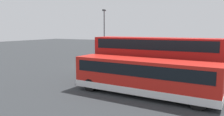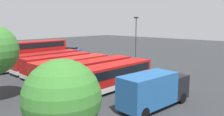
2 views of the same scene
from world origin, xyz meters
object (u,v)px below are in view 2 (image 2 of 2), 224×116
at_px(bus_single_deck_second, 94,71).
at_px(box_truck_blue, 154,89).
at_px(bus_single_deck_fifth, 47,61).
at_px(waste_bin_yellow, 116,61).
at_px(bus_single_deck_near_end, 115,75).
at_px(bus_single_deck_third, 72,68).
at_px(bus_single_deck_seventh, 22,57).
at_px(bus_single_deck_fourth, 58,64).
at_px(bus_double_decker_sixth, 32,54).
at_px(car_hatchback_silver, 72,50).
at_px(lamp_post_tall, 136,39).

bearing_deg(bus_single_deck_second, box_truck_blue, 169.32).
xyz_separation_m(bus_single_deck_fifth, waste_bin_yellow, (-4.05, -11.91, -1.15)).
bearing_deg(bus_single_deck_near_end, box_truck_blue, 162.88).
distance_m(bus_single_deck_third, bus_single_deck_seventh, 14.39).
relative_size(bus_single_deck_second, box_truck_blue, 1.48).
xyz_separation_m(bus_single_deck_fourth, box_truck_blue, (-17.16, 1.16, 0.09)).
distance_m(bus_single_deck_fourth, box_truck_blue, 17.20).
distance_m(bus_single_deck_near_end, bus_single_deck_fifth, 14.53).
height_order(bus_single_deck_near_end, bus_single_deck_third, same).
height_order(bus_single_deck_fourth, waste_bin_yellow, bus_single_deck_fourth).
bearing_deg(box_truck_blue, bus_double_decker_sixth, -2.31).
height_order(bus_single_deck_fourth, car_hatchback_silver, bus_single_deck_fourth).
distance_m(bus_single_deck_fifth, waste_bin_yellow, 12.63).
bearing_deg(bus_single_deck_seventh, bus_single_deck_second, -176.71).
distance_m(bus_single_deck_near_end, bus_single_deck_third, 7.05).
bearing_deg(bus_single_deck_fourth, bus_single_deck_fifth, -7.65).
relative_size(car_hatchback_silver, lamp_post_tall, 0.52).
xyz_separation_m(bus_single_deck_third, box_truck_blue, (-13.44, 0.91, 0.08)).
xyz_separation_m(bus_single_deck_fourth, bus_single_deck_seventh, (10.67, 0.30, 0.00)).
bearing_deg(lamp_post_tall, bus_single_deck_second, 100.85).
xyz_separation_m(box_truck_blue, lamp_post_tall, (12.20, -13.41, 3.26)).
bearing_deg(bus_single_deck_second, bus_single_deck_near_end, -178.23).
height_order(bus_single_deck_third, box_truck_blue, box_truck_blue).
bearing_deg(bus_single_deck_third, bus_single_deck_fifth, -5.84).
relative_size(bus_single_deck_fourth, waste_bin_yellow, 10.99).
distance_m(box_truck_blue, waste_bin_yellow, 21.77).
xyz_separation_m(bus_single_deck_seventh, lamp_post_tall, (-15.63, -12.55, 3.35)).
xyz_separation_m(bus_single_deck_fourth, bus_single_deck_fifth, (3.84, -0.52, 0.00)).
xyz_separation_m(bus_single_deck_seventh, waste_bin_yellow, (-10.88, -12.73, -1.15)).
bearing_deg(car_hatchback_silver, bus_single_deck_seventh, 114.85).
height_order(bus_single_deck_near_end, lamp_post_tall, lamp_post_tall).
bearing_deg(bus_double_decker_sixth, bus_single_deck_third, 179.63).
bearing_deg(lamp_post_tall, waste_bin_yellow, -2.23).
bearing_deg(bus_single_deck_fourth, waste_bin_yellow, -90.94).
relative_size(bus_single_deck_near_end, car_hatchback_silver, 2.37).
distance_m(bus_single_deck_fifth, bus_double_decker_sixth, 3.45).
distance_m(bus_single_deck_fourth, bus_double_decker_sixth, 7.17).
relative_size(bus_single_deck_near_end, bus_double_decker_sixth, 0.90).
xyz_separation_m(bus_single_deck_fifth, bus_double_decker_sixth, (3.28, 0.70, 0.83)).
relative_size(car_hatchback_silver, waste_bin_yellow, 4.72).
height_order(bus_single_deck_fourth, lamp_post_tall, lamp_post_tall).
distance_m(bus_single_deck_third, box_truck_blue, 13.47).
height_order(bus_double_decker_sixth, bus_single_deck_seventh, bus_double_decker_sixth).
xyz_separation_m(bus_single_deck_second, bus_single_deck_fifth, (11.01, 0.20, -0.00)).
bearing_deg(bus_single_deck_fifth, bus_single_deck_third, 174.16).
distance_m(box_truck_blue, lamp_post_tall, 18.42).
xyz_separation_m(box_truck_blue, car_hatchback_silver, (35.56, -17.55, -1.01)).
bearing_deg(bus_single_deck_third, waste_bin_yellow, -74.51).
distance_m(bus_single_deck_near_end, bus_single_deck_second, 3.52).
bearing_deg(bus_single_deck_fifth, lamp_post_tall, -126.89).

